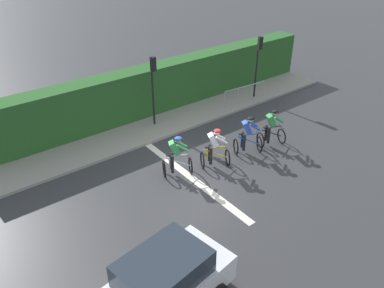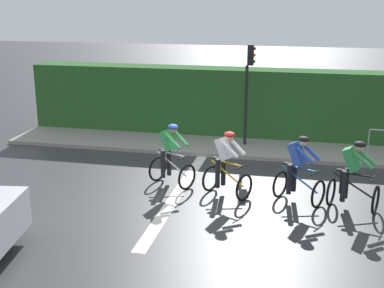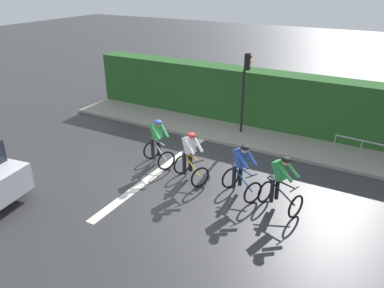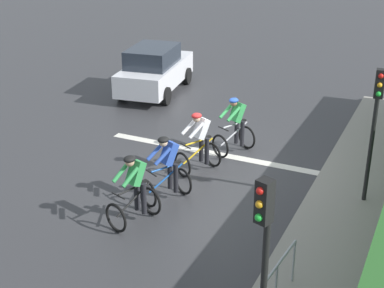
# 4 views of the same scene
# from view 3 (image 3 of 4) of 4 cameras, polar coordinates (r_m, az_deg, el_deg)

# --- Properties ---
(ground_plane) EXTENTS (80.00, 80.00, 0.00)m
(ground_plane) POSITION_cam_3_polar(r_m,az_deg,el_deg) (12.59, -2.69, -4.33)
(ground_plane) COLOR #333335
(sidewalk_kerb) EXTENTS (2.80, 18.31, 0.12)m
(sidewalk_kerb) POSITION_cam_3_polar(r_m,az_deg,el_deg) (15.33, 12.16, 0.86)
(sidewalk_kerb) COLOR gray
(sidewalk_kerb) RESTS_ON ground
(stone_wall_low) EXTENTS (0.44, 18.31, 0.54)m
(stone_wall_low) POSITION_cam_3_polar(r_m,az_deg,el_deg) (16.06, 13.23, 2.67)
(stone_wall_low) COLOR gray
(stone_wall_low) RESTS_ON ground
(hedge_wall) EXTENTS (1.10, 18.31, 2.41)m
(hedge_wall) POSITION_cam_3_polar(r_m,az_deg,el_deg) (16.02, 13.87, 6.10)
(hedge_wall) COLOR #265623
(hedge_wall) RESTS_ON ground
(road_marking_stop_line) EXTENTS (7.00, 0.30, 0.01)m
(road_marking_stop_line) POSITION_cam_3_polar(r_m,az_deg,el_deg) (12.83, -4.59, -3.78)
(road_marking_stop_line) COLOR silver
(road_marking_stop_line) RESTS_ON ground
(cyclist_lead) EXTENTS (0.99, 1.24, 1.66)m
(cyclist_lead) POSITION_cam_3_polar(r_m,az_deg,el_deg) (10.62, 13.30, -5.98)
(cyclist_lead) COLOR black
(cyclist_lead) RESTS_ON ground
(cyclist_second) EXTENTS (1.10, 1.27, 1.66)m
(cyclist_second) POSITION_cam_3_polar(r_m,az_deg,el_deg) (11.09, 7.50, -4.09)
(cyclist_second) COLOR black
(cyclist_second) RESTS_ON ground
(cyclist_mid) EXTENTS (1.10, 1.27, 1.66)m
(cyclist_mid) POSITION_cam_3_polar(r_m,az_deg,el_deg) (11.78, -0.27, -2.05)
(cyclist_mid) COLOR black
(cyclist_mid) RESTS_ON ground
(cyclist_fourth) EXTENTS (1.09, 1.27, 1.66)m
(cyclist_fourth) POSITION_cam_3_polar(r_m,az_deg,el_deg) (12.85, -5.23, 0.18)
(cyclist_fourth) COLOR black
(cyclist_fourth) RESTS_ON ground
(traffic_light_near_crossing) EXTENTS (0.22, 0.31, 3.34)m
(traffic_light_near_crossing) POSITION_cam_3_polar(r_m,az_deg,el_deg) (14.92, 8.10, 9.34)
(traffic_light_near_crossing) COLOR black
(traffic_light_near_crossing) RESTS_ON ground
(pedestrian_railing_kerbside) EXTENTS (0.27, 2.61, 1.03)m
(pedestrian_railing_kerbside) POSITION_cam_3_polar(r_m,az_deg,el_deg) (13.73, 26.06, -0.92)
(pedestrian_railing_kerbside) COLOR #999EA3
(pedestrian_railing_kerbside) RESTS_ON ground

